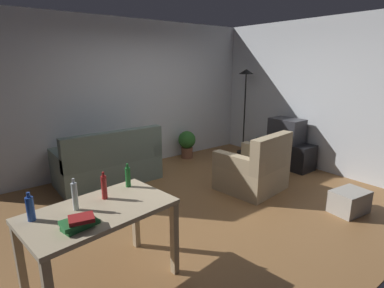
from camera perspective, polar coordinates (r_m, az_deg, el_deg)
name	(u,v)px	position (r m, az deg, el deg)	size (l,w,h in m)	color
ground_plane	(208,204)	(4.41, 3.00, -11.15)	(5.20, 4.40, 0.02)	olive
wall_rear	(132,95)	(5.83, -11.19, 9.00)	(5.20, 0.10, 2.70)	silver
wall_right	(317,96)	(6.02, 22.55, 8.33)	(0.10, 4.40, 2.70)	silver
couch	(109,165)	(5.18, -15.34, -3.80)	(1.62, 0.84, 0.92)	slate
tv_stand	(285,153)	(6.12, 17.05, -1.71)	(0.44, 1.10, 0.48)	black
tv	(287,130)	(6.01, 17.40, 2.50)	(0.41, 0.60, 0.44)	#2D2D33
torchiere_lamp	(246,88)	(6.58, 10.05, 10.27)	(0.32, 0.32, 1.81)	black
desk	(100,220)	(2.74, -16.94, -13.57)	(1.28, 0.85, 0.76)	#C6B28E
potted_plant	(187,142)	(6.30, -0.96, 0.29)	(0.36, 0.36, 0.57)	brown
armchair	(254,170)	(4.82, 11.65, -4.83)	(1.00, 0.94, 0.92)	tan
storage_box	(349,201)	(4.60, 27.49, -9.58)	(0.48, 0.34, 0.30)	#A8A399
bottle_blue	(30,208)	(2.66, -28.15, -10.64)	(0.06, 0.06, 0.23)	#2347A3
bottle_clear	(75,196)	(2.68, -21.18, -9.12)	(0.05, 0.05, 0.27)	silver
bottle_red	(104,187)	(2.82, -16.22, -7.78)	(0.05, 0.05, 0.25)	#AD2323
bottle_green	(128,177)	(3.03, -11.98, -6.04)	(0.05, 0.05, 0.24)	#1E722D
book_stack	(80,222)	(2.44, -20.36, -13.64)	(0.28, 0.20, 0.09)	#236B33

